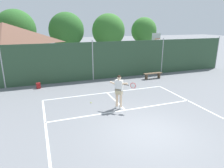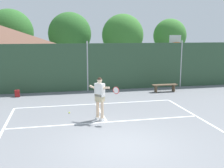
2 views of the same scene
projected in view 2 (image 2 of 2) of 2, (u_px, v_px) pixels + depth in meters
The scene contains 9 objects.
ground_plane at pixel (121, 146), 8.89m from camera, with size 120.00×120.00×0.00m, color slate.
court_markings at pixel (117, 138), 9.51m from camera, with size 8.30×11.10×0.01m.
chainlink_fence at pixel (87, 67), 17.26m from camera, with size 26.09×0.09×3.20m.
basketball_hoop at pixel (174, 52), 19.92m from camera, with size 0.90×0.67×3.55m.
treeline_backdrop at pixel (54, 33), 26.25m from camera, with size 24.88×4.19×6.28m.
tennis_player at pixel (100, 95), 11.36m from camera, with size 1.12×0.99×1.85m.
tennis_ball at pixel (69, 113), 12.50m from camera, with size 0.07×0.07×0.07m, color #CCE033.
backpack_red at pixel (17, 94), 15.75m from camera, with size 0.30×0.27×0.46m.
courtside_bench at pixel (165, 86), 17.09m from camera, with size 1.60×0.36×0.48m.
Camera 2 is at (-2.03, -8.11, 3.65)m, focal length 43.09 mm.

